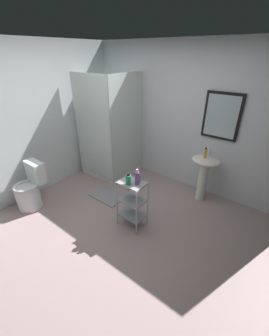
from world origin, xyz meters
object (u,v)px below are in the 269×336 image
Objects in this scene: pedestal_sink at (204,170)px; bath_mat at (108,196)px; shower_stall at (111,154)px; toilet at (30,190)px; body_wash_bottle_green at (128,179)px; rinse_cup at (138,178)px; hand_soap_bottle at (205,153)px; storage_cart at (132,201)px; conditioner_bottle_purple at (137,178)px.

pedestal_sink is 1.35× the size of bath_mat.
shower_stall is 1.65m from toilet.
shower_stall is 11.92× the size of body_wash_bottle_green.
pedestal_sink is at bearing 66.61° from body_wash_bottle_green.
toilet is 1.86m from rinse_cup.
bath_mat is at bearing 165.99° from rinse_cup.
toilet is at bearing -138.34° from pedestal_sink.
body_wash_bottle_green reaches higher than rinse_cup.
pedestal_sink reaches higher than bath_mat.
hand_soap_bottle is (2.12, 1.87, 0.57)m from toilet.
pedestal_sink is at bearing 9.08° from shower_stall.
rinse_cup is at bearing -33.23° from shower_stall.
pedestal_sink reaches higher than storage_cart.
bath_mat is at bearing -53.20° from shower_stall.
body_wash_bottle_green is (-0.56, -1.30, 0.23)m from pedestal_sink.
toilet is at bearing -138.58° from hand_soap_bottle.
hand_soap_bottle is 1.03× the size of body_wash_bottle_green.
storage_cart is at bearing -113.79° from pedestal_sink.
rinse_cup is at bearing 68.54° from body_wash_bottle_green.
toilet reaches higher than bath_mat.
conditioner_bottle_purple is at bearing 6.16° from storage_cart.
storage_cart is 7.09× the size of rinse_cup.
hand_soap_bottle is 1.23m from rinse_cup.
hand_soap_bottle reaches higher than pedestal_sink.
rinse_cup is (-0.49, -1.13, -0.09)m from hand_soap_bottle.
storage_cart is 0.41m from conditioner_bottle_purple.
pedestal_sink is 1.75m from bath_mat.
body_wash_bottle_green is (1.28, -1.01, 0.35)m from shower_stall.
rinse_cup is at bearing 120.76° from conditioner_bottle_purple.
bath_mat is (0.80, 0.95, -0.31)m from toilet.
shower_stall reaches higher than pedestal_sink.
pedestal_sink is at bearing 66.39° from rinse_cup.
rinse_cup is at bearing 24.46° from toilet.
rinse_cup is at bearing -113.61° from pedestal_sink.
body_wash_bottle_green is at bearing -111.46° from rinse_cup.
bath_mat is (-0.83, 0.21, -0.78)m from rinse_cup.
pedestal_sink is 1.35m from conditioner_bottle_purple.
body_wash_bottle_green is (-0.54, -1.26, -0.07)m from hand_soap_bottle.
shower_stall reaches higher than body_wash_bottle_green.
rinse_cup is 0.17× the size of bath_mat.
toilet is at bearing -158.95° from body_wash_bottle_green.
shower_stall is at bearing 143.67° from storage_cart.
conditioner_bottle_purple is 1.35× the size of body_wash_bottle_green.
hand_soap_bottle is (1.82, 0.26, 0.42)m from shower_stall.
storage_cart is at bearing -173.84° from conditioner_bottle_purple.
toilet is 3.36× the size of conditioner_bottle_purple.
rinse_cup is (1.33, -0.87, 0.33)m from shower_stall.
hand_soap_bottle is at bearing 34.89° from bath_mat.
shower_stall is at bearing 146.77° from rinse_cup.
toilet is 1.03× the size of storage_cart.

